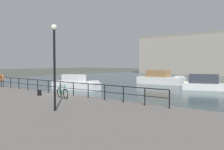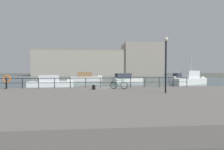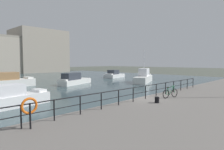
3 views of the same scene
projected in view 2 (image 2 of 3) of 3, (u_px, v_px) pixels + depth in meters
name	position (u px, v px, depth m)	size (l,w,h in m)	color
ground_plane	(104.00, 94.00, 18.34)	(240.00, 240.00, 0.00)	#4C5147
water_basin	(100.00, 79.00, 48.41)	(80.00, 60.00, 0.01)	#33474C
quay_promenade	(107.00, 102.00, 11.85)	(56.00, 13.00, 0.81)	slate
harbor_building	(112.00, 63.00, 80.38)	(59.43, 14.49, 15.55)	#A89E8E
moored_blue_motorboat	(51.00, 83.00, 25.15)	(6.84, 2.79, 1.90)	white
moored_harbor_tender	(126.00, 79.00, 36.30)	(7.33, 4.14, 1.98)	white
moored_small_launch	(189.00, 79.00, 30.95)	(8.25, 5.29, 6.07)	white
moored_red_daysailer	(180.00, 78.00, 42.74)	(5.93, 3.71, 1.86)	white
moored_green_narrowboat	(86.00, 77.00, 39.55)	(7.57, 3.03, 2.26)	white
quay_railing	(93.00, 81.00, 17.44)	(21.07, 0.07, 1.08)	black
parked_bicycle	(119.00, 85.00, 16.47)	(1.74, 0.47, 0.98)	black
mooring_bollard	(94.00, 87.00, 15.99)	(0.32, 0.32, 0.44)	black
life_ring_stand	(7.00, 79.00, 16.38)	(0.75, 0.16, 1.40)	black
quay_lamp_post	(166.00, 57.00, 13.43)	(0.32, 0.32, 4.60)	black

